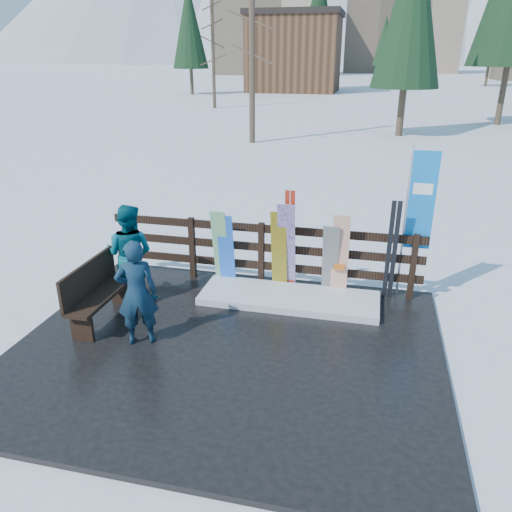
% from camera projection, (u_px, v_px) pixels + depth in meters
% --- Properties ---
extents(ground, '(700.00, 700.00, 0.00)m').
position_uv_depth(ground, '(227.00, 351.00, 7.14)').
color(ground, white).
rests_on(ground, ground).
extents(deck, '(6.00, 5.00, 0.08)m').
position_uv_depth(deck, '(227.00, 349.00, 7.13)').
color(deck, black).
rests_on(deck, ground).
extents(fence, '(5.60, 0.10, 1.15)m').
position_uv_depth(fence, '(261.00, 249.00, 8.85)').
color(fence, black).
rests_on(fence, deck).
extents(snow_patch, '(2.98, 1.00, 0.12)m').
position_uv_depth(snow_patch, '(289.00, 298.00, 8.40)').
color(snow_patch, white).
rests_on(snow_patch, deck).
extents(bench, '(0.41, 1.50, 0.97)m').
position_uv_depth(bench, '(97.00, 290.00, 7.63)').
color(bench, black).
rests_on(bench, deck).
extents(snowboard_0, '(0.28, 0.24, 1.34)m').
position_uv_depth(snowboard_0, '(226.00, 250.00, 8.77)').
color(snowboard_0, blue).
rests_on(snowboard_0, deck).
extents(snowboard_1, '(0.26, 0.29, 1.41)m').
position_uv_depth(snowboard_1, '(220.00, 248.00, 8.78)').
color(snowboard_1, white).
rests_on(snowboard_1, deck).
extents(snowboard_2, '(0.27, 0.31, 1.48)m').
position_uv_depth(snowboard_2, '(279.00, 251.00, 8.54)').
color(snowboard_2, yellow).
rests_on(snowboard_2, deck).
extents(snowboard_3, '(0.29, 0.40, 1.63)m').
position_uv_depth(snowboard_3, '(287.00, 248.00, 8.49)').
color(snowboard_3, silver).
rests_on(snowboard_3, deck).
extents(snowboard_4, '(0.27, 0.30, 1.30)m').
position_uv_depth(snowboard_4, '(330.00, 261.00, 8.39)').
color(snowboard_4, black).
rests_on(snowboard_4, deck).
extents(snowboard_5, '(0.27, 0.22, 1.49)m').
position_uv_depth(snowboard_5, '(340.00, 256.00, 8.32)').
color(snowboard_5, white).
rests_on(snowboard_5, deck).
extents(ski_pair_a, '(0.16, 0.21, 1.83)m').
position_uv_depth(ski_pair_a, '(290.00, 241.00, 8.51)').
color(ski_pair_a, '#B52A16').
rests_on(ski_pair_a, deck).
extents(ski_pair_b, '(0.17, 0.23, 1.76)m').
position_uv_depth(ski_pair_b, '(392.00, 251.00, 8.16)').
color(ski_pair_b, black).
rests_on(ski_pair_b, deck).
extents(rental_flag, '(0.45, 0.04, 2.60)m').
position_uv_depth(rental_flag, '(417.00, 207.00, 8.00)').
color(rental_flag, silver).
rests_on(rental_flag, deck).
extents(person_front, '(0.67, 0.57, 1.56)m').
position_uv_depth(person_front, '(137.00, 293.00, 6.95)').
color(person_front, '#153A4B').
rests_on(person_front, deck).
extents(person_back, '(0.82, 0.64, 1.67)m').
position_uv_depth(person_back, '(130.00, 254.00, 8.18)').
color(person_back, '#075263').
rests_on(person_back, deck).
extents(resort_buildings, '(73.00, 87.60, 22.60)m').
position_uv_depth(resort_buildings, '(381.00, 26.00, 107.46)').
color(resort_buildings, tan).
rests_on(resort_buildings, ground).
extents(trees, '(42.03, 68.86, 13.35)m').
position_uv_depth(trees, '(404.00, 33.00, 48.96)').
color(trees, '#382B1E').
rests_on(trees, ground).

